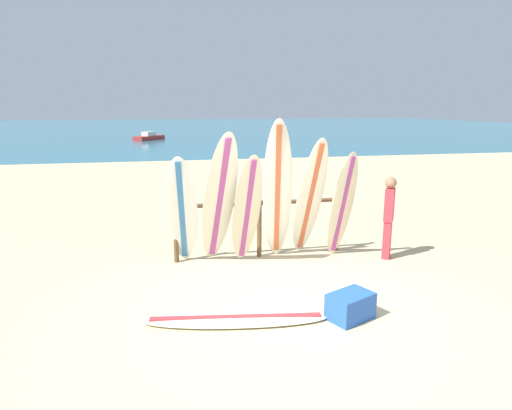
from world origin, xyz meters
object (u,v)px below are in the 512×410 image
at_px(surfboard_leaning_left, 219,200).
at_px(surfboard_leaning_center_right, 310,199).
at_px(surfboard_leaning_far_left, 182,211).
at_px(small_boat_offshore, 149,137).
at_px(cooler_box, 350,306).
at_px(beachgoer_standing, 389,214).
at_px(surfboard_leaning_center_left, 247,210).
at_px(surfboard_leaning_center, 277,191).
at_px(surfboard_rack, 259,217).
at_px(surfboard_leaning_right, 342,205).
at_px(surfboard_lying_on_sand, 236,319).

distance_m(surfboard_leaning_left, surfboard_leaning_center_right, 1.69).
bearing_deg(surfboard_leaning_center_right, surfboard_leaning_far_left, 178.52).
bearing_deg(small_boat_offshore, cooler_box, -83.78).
bearing_deg(beachgoer_standing, surfboard_leaning_left, 176.98).
bearing_deg(beachgoer_standing, surfboard_leaning_center_left, 176.09).
distance_m(beachgoer_standing, small_boat_offshore, 32.18).
xyz_separation_m(surfboard_leaning_center, beachgoer_standing, (2.05, -0.34, -0.46)).
xyz_separation_m(surfboard_rack, surfboard_leaning_right, (1.48, -0.41, 0.24)).
distance_m(surfboard_leaning_right, small_boat_offshore, 31.87).
bearing_deg(beachgoer_standing, surfboard_leaning_right, 167.60).
xyz_separation_m(surfboard_leaning_far_left, surfboard_leaning_center_right, (2.32, -0.06, 0.14)).
bearing_deg(surfboard_lying_on_sand, small_boat_offshore, 93.68).
height_order(surfboard_leaning_center, cooler_box, surfboard_leaning_center).
height_order(surfboard_leaning_far_left, cooler_box, surfboard_leaning_far_left).
height_order(surfboard_leaning_right, small_boat_offshore, surfboard_leaning_right).
relative_size(surfboard_rack, surfboard_leaning_center_left, 1.57).
bearing_deg(surfboard_lying_on_sand, surfboard_leaning_center_right, 50.98).
bearing_deg(surfboard_leaning_right, surfboard_leaning_left, -179.45).
xyz_separation_m(surfboard_leaning_center_left, surfboard_leaning_right, (1.79, 0.01, 0.00)).
relative_size(surfboard_leaning_far_left, surfboard_leaning_right, 0.99).
relative_size(beachgoer_standing, small_boat_offshore, 0.53).
bearing_deg(surfboard_rack, surfboard_leaning_center_right, -20.19).
bearing_deg(surfboard_leaning_left, surfboard_leaning_center, 9.30).
xyz_separation_m(surfboard_lying_on_sand, cooler_box, (1.53, -0.24, 0.14)).
height_order(surfboard_lying_on_sand, cooler_box, cooler_box).
distance_m(surfboard_leaning_center, surfboard_leaning_center_right, 0.62).
distance_m(surfboard_leaning_left, beachgoer_standing, 3.17).
height_order(surfboard_leaning_center, beachgoer_standing, surfboard_leaning_center).
distance_m(surfboard_leaning_center_right, small_boat_offshore, 31.70).
xyz_separation_m(surfboard_leaning_center, surfboard_leaning_right, (1.20, -0.16, -0.29)).
xyz_separation_m(beachgoer_standing, cooler_box, (-1.66, -2.10, -0.68)).
bearing_deg(surfboard_lying_on_sand, cooler_box, -8.82).
bearing_deg(surfboard_leaning_center, surfboard_leaning_center_right, -6.34).
height_order(surfboard_leaning_center, surfboard_leaning_right, surfboard_leaning_center).
bearing_deg(surfboard_leaning_left, surfboard_leaning_center_right, 3.82).
bearing_deg(surfboard_leaning_far_left, surfboard_leaning_center, 0.20).
bearing_deg(small_boat_offshore, surfboard_rack, -84.47).
bearing_deg(surfboard_leaning_far_left, surfboard_leaning_left, -15.13).
xyz_separation_m(surfboard_rack, surfboard_leaning_center, (0.28, -0.26, 0.53)).
bearing_deg(surfboard_rack, small_boat_offshore, 95.53).
distance_m(surfboard_leaning_right, cooler_box, 2.57).
relative_size(surfboard_rack, small_boat_offshore, 1.09).
bearing_deg(surfboard_leaning_right, surfboard_lying_on_sand, -138.75).
height_order(surfboard_leaning_center_right, beachgoer_standing, surfboard_leaning_center_right).
height_order(surfboard_leaning_center_left, surfboard_leaning_center_right, surfboard_leaning_center_right).
relative_size(surfboard_leaning_right, beachgoer_standing, 1.32).
height_order(surfboard_leaning_center_right, small_boat_offshore, surfboard_leaning_center_right).
distance_m(surfboard_leaning_center_left, surfboard_leaning_center_right, 1.20).
distance_m(small_boat_offshore, cooler_box, 34.03).
height_order(surfboard_leaning_center_left, surfboard_leaning_center, surfboard_leaning_center).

